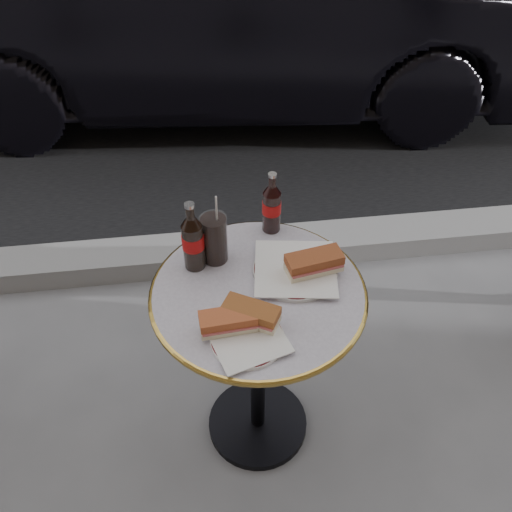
{
  "coord_description": "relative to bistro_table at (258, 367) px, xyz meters",
  "views": [
    {
      "loc": [
        -0.14,
        -1.09,
        1.91
      ],
      "look_at": [
        0.0,
        0.05,
        0.82
      ],
      "focal_mm": 40.0,
      "sensor_mm": 36.0,
      "label": 1
    }
  ],
  "objects": [
    {
      "name": "curb",
      "position": [
        0.0,
        0.9,
        -0.32
      ],
      "size": [
        40.0,
        0.2,
        0.12
      ],
      "primitive_type": "cube",
      "color": "gray",
      "rests_on": "ground"
    },
    {
      "name": "cola_glass",
      "position": [
        -0.11,
        0.15,
        0.45
      ],
      "size": [
        0.1,
        0.1,
        0.16
      ],
      "primitive_type": "cylinder",
      "rotation": [
        0.0,
        0.0,
        -0.3
      ],
      "color": "black",
      "rests_on": "bistro_table"
    },
    {
      "name": "ground",
      "position": [
        0.0,
        0.0,
        -0.37
      ],
      "size": [
        80.0,
        80.0,
        0.0
      ],
      "primitive_type": "plane",
      "color": "slate",
      "rests_on": "ground"
    },
    {
      "name": "sandwich_right",
      "position": [
        0.17,
        0.05,
        0.41
      ],
      "size": [
        0.17,
        0.1,
        0.06
      ],
      "primitive_type": "cube",
      "rotation": [
        0.0,
        0.0,
        0.19
      ],
      "color": "brown",
      "rests_on": "plate_right"
    },
    {
      "name": "bistro_table",
      "position": [
        0.0,
        0.0,
        0.0
      ],
      "size": [
        0.62,
        0.62,
        0.73
      ],
      "primitive_type": null,
      "color": "#BAB2C4",
      "rests_on": "ground"
    },
    {
      "name": "sandwich_left_a",
      "position": [
        -0.1,
        -0.14,
        0.4
      ],
      "size": [
        0.15,
        0.08,
        0.05
      ],
      "primitive_type": "cube",
      "rotation": [
        0.0,
        0.0,
        0.08
      ],
      "color": "#B6542E",
      "rests_on": "plate_left"
    },
    {
      "name": "plate_right",
      "position": [
        0.12,
        0.06,
        0.37
      ],
      "size": [
        0.31,
        0.31,
        0.01
      ],
      "primitive_type": "cylinder",
      "rotation": [
        0.0,
        0.0,
        -0.32
      ],
      "color": "silver",
      "rests_on": "bistro_table"
    },
    {
      "name": "sandwich_left_b",
      "position": [
        -0.03,
        -0.12,
        0.4
      ],
      "size": [
        0.16,
        0.13,
        0.05
      ],
      "primitive_type": "cube",
      "rotation": [
        0.0,
        0.0,
        -0.52
      ],
      "color": "brown",
      "rests_on": "plate_left"
    },
    {
      "name": "cola_bottle_left",
      "position": [
        -0.17,
        0.12,
        0.48
      ],
      "size": [
        0.08,
        0.08,
        0.23
      ],
      "primitive_type": null,
      "rotation": [
        0.0,
        0.0,
        -0.27
      ],
      "color": "black",
      "rests_on": "bistro_table"
    },
    {
      "name": "cola_bottle_right",
      "position": [
        0.07,
        0.26,
        0.47
      ],
      "size": [
        0.08,
        0.08,
        0.21
      ],
      "primitive_type": null,
      "rotation": [
        0.0,
        0.0,
        0.43
      ],
      "color": "black",
      "rests_on": "bistro_table"
    },
    {
      "name": "plate_left",
      "position": [
        -0.05,
        -0.17,
        0.37
      ],
      "size": [
        0.22,
        0.22,
        0.01
      ],
      "primitive_type": "cylinder",
      "rotation": [
        0.0,
        0.0,
        0.12
      ],
      "color": "white",
      "rests_on": "bistro_table"
    }
  ]
}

